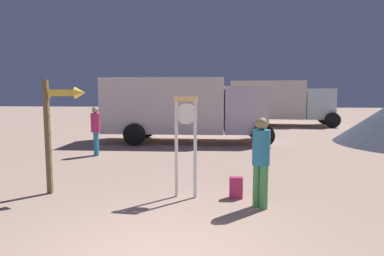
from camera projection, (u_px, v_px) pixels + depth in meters
standing_clock at (186, 135)px, 7.23m from camera, size 0.49×0.14×2.14m
arrow_sign at (60, 118)px, 7.44m from camera, size 0.92×0.26×2.49m
person_near_clock at (261, 158)px, 6.60m from camera, size 0.34×0.34×1.75m
backpack at (236, 188)px, 7.28m from camera, size 0.28×0.20×0.45m
person_distant at (96, 128)px, 11.89m from camera, size 0.32×0.32×1.69m
box_truck_near at (182, 106)px, 14.97m from camera, size 7.14×2.61×2.76m
box_truck_far at (279, 101)px, 22.00m from camera, size 6.70×2.86×2.81m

